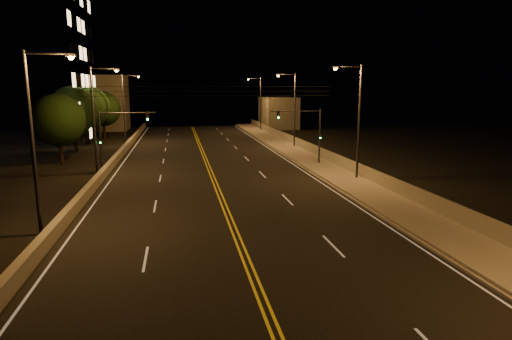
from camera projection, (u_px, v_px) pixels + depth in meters
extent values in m
cube|color=black|center=(222.00, 201.00, 29.46)|extent=(18.00, 120.00, 0.02)
cube|color=gray|center=(369.00, 192.00, 31.34)|extent=(3.60, 120.00, 0.30)
cube|color=gray|center=(345.00, 194.00, 31.02)|extent=(0.14, 120.00, 0.15)
cube|color=gray|center=(390.00, 183.00, 31.51)|extent=(0.30, 120.00, 1.00)
cube|color=gray|center=(79.00, 202.00, 27.74)|extent=(0.45, 120.00, 0.79)
cube|color=gray|center=(278.00, 113.00, 83.26)|extent=(6.00, 10.00, 5.91)
cube|color=gray|center=(105.00, 103.00, 78.75)|extent=(8.00, 8.00, 9.96)
cylinder|color=black|center=(391.00, 176.00, 31.41)|extent=(0.06, 120.00, 0.06)
cube|color=silver|center=(91.00, 207.00, 27.94)|extent=(0.12, 116.00, 0.00)
cube|color=silver|center=(340.00, 195.00, 30.98)|extent=(0.12, 116.00, 0.00)
cube|color=gold|center=(220.00, 201.00, 29.43)|extent=(0.12, 116.00, 0.00)
cube|color=gold|center=(224.00, 201.00, 29.48)|extent=(0.12, 116.00, 0.00)
cube|color=silver|center=(145.00, 259.00, 19.49)|extent=(0.12, 3.00, 0.00)
cube|color=silver|center=(155.00, 206.00, 28.18)|extent=(0.12, 3.00, 0.00)
cube|color=silver|center=(160.00, 178.00, 36.88)|extent=(0.12, 3.00, 0.00)
cube|color=silver|center=(163.00, 161.00, 45.57)|extent=(0.12, 3.00, 0.00)
cube|color=silver|center=(165.00, 149.00, 54.27)|extent=(0.12, 3.00, 0.00)
cube|color=silver|center=(167.00, 141.00, 62.96)|extent=(0.12, 3.00, 0.00)
cube|color=silver|center=(168.00, 134.00, 71.65)|extent=(0.12, 3.00, 0.00)
cube|color=silver|center=(169.00, 129.00, 80.35)|extent=(0.12, 3.00, 0.00)
cube|color=silver|center=(333.00, 246.00, 21.07)|extent=(0.12, 3.00, 0.00)
cube|color=silver|center=(287.00, 200.00, 29.77)|extent=(0.12, 3.00, 0.00)
cube|color=silver|center=(262.00, 174.00, 38.46)|extent=(0.12, 3.00, 0.00)
cube|color=silver|center=(247.00, 159.00, 47.16)|extent=(0.12, 3.00, 0.00)
cube|color=silver|center=(236.00, 148.00, 55.85)|extent=(0.12, 3.00, 0.00)
cube|color=silver|center=(228.00, 140.00, 64.55)|extent=(0.12, 3.00, 0.00)
cube|color=silver|center=(222.00, 133.00, 73.24)|extent=(0.12, 3.00, 0.00)
cube|color=silver|center=(217.00, 129.00, 81.94)|extent=(0.12, 3.00, 0.00)
cylinder|color=#2D2D33|center=(359.00, 124.00, 35.05)|extent=(0.20, 0.20, 9.51)
cylinder|color=#2D2D33|center=(349.00, 66.00, 33.99)|extent=(2.20, 0.12, 0.12)
cube|color=#2D2D33|center=(335.00, 67.00, 33.81)|extent=(0.50, 0.25, 0.14)
sphere|color=#FF9E2D|center=(335.00, 69.00, 33.83)|extent=(0.28, 0.28, 0.28)
cylinder|color=#2D2D33|center=(295.00, 111.00, 54.15)|extent=(0.20, 0.20, 9.51)
cylinder|color=#2D2D33|center=(287.00, 74.00, 53.08)|extent=(2.20, 0.12, 0.12)
cube|color=#2D2D33|center=(278.00, 75.00, 52.90)|extent=(0.50, 0.25, 0.14)
sphere|color=#FF9E2D|center=(278.00, 76.00, 52.92)|extent=(0.28, 0.28, 0.28)
cylinder|color=#2D2D33|center=(261.00, 105.00, 76.07)|extent=(0.20, 0.20, 9.51)
cylinder|color=#2D2D33|center=(255.00, 78.00, 75.00)|extent=(2.20, 0.12, 0.12)
cube|color=#2D2D33|center=(248.00, 79.00, 74.82)|extent=(0.50, 0.25, 0.14)
sphere|color=#FF9E2D|center=(248.00, 79.00, 74.84)|extent=(0.28, 0.28, 0.28)
cylinder|color=#2D2D33|center=(33.00, 146.00, 21.87)|extent=(0.20, 0.20, 9.51)
cylinder|color=#2D2D33|center=(47.00, 53.00, 21.20)|extent=(2.20, 0.12, 0.12)
cube|color=#2D2D33|center=(71.00, 55.00, 21.40)|extent=(0.50, 0.25, 0.14)
sphere|color=#FF9E2D|center=(71.00, 57.00, 21.42)|extent=(0.28, 0.28, 0.28)
cylinder|color=#2D2D33|center=(94.00, 121.00, 38.04)|extent=(0.20, 0.20, 9.51)
cylinder|color=#2D2D33|center=(103.00, 68.00, 37.36)|extent=(2.20, 0.12, 0.12)
cube|color=#2D2D33|center=(116.00, 69.00, 37.57)|extent=(0.50, 0.25, 0.14)
sphere|color=#FF9E2D|center=(116.00, 70.00, 37.59)|extent=(0.28, 0.28, 0.28)
cylinder|color=#2D2D33|center=(124.00, 109.00, 59.34)|extent=(0.20, 0.20, 9.51)
cylinder|color=#2D2D33|center=(130.00, 76.00, 58.66)|extent=(2.20, 0.12, 0.12)
cube|color=#2D2D33|center=(138.00, 76.00, 58.87)|extent=(0.50, 0.25, 0.14)
sphere|color=#FF9E2D|center=(138.00, 77.00, 58.89)|extent=(0.28, 0.28, 0.28)
cylinder|color=#2D2D33|center=(320.00, 138.00, 42.49)|extent=(0.18, 0.18, 5.66)
cylinder|color=#2D2D33|center=(296.00, 111.00, 41.55)|extent=(5.00, 0.10, 0.10)
cube|color=black|center=(278.00, 115.00, 41.31)|extent=(0.28, 0.18, 0.80)
sphere|color=#19FF4C|center=(278.00, 118.00, 41.25)|extent=(0.14, 0.14, 0.14)
cube|color=black|center=(320.00, 136.00, 42.31)|extent=(0.22, 0.14, 0.55)
cylinder|color=#2D2D33|center=(101.00, 142.00, 38.82)|extent=(0.18, 0.18, 5.66)
cylinder|color=#2D2D33|center=(128.00, 113.00, 38.77)|extent=(5.00, 0.10, 0.10)
cube|color=black|center=(148.00, 116.00, 39.14)|extent=(0.28, 0.18, 0.80)
sphere|color=#19FF4C|center=(148.00, 119.00, 39.08)|extent=(0.14, 0.14, 0.14)
cube|color=black|center=(100.00, 141.00, 38.64)|extent=(0.22, 0.14, 0.55)
cylinder|color=black|center=(210.00, 96.00, 37.32)|extent=(22.00, 0.03, 0.03)
cylinder|color=black|center=(210.00, 91.00, 37.24)|extent=(22.00, 0.03, 0.03)
cylinder|color=black|center=(210.00, 87.00, 37.17)|extent=(22.00, 0.03, 0.03)
cylinder|color=black|center=(61.00, 152.00, 43.66)|extent=(0.36, 0.36, 2.49)
sphere|color=black|center=(58.00, 120.00, 43.04)|extent=(5.25, 5.25, 5.25)
cylinder|color=black|center=(75.00, 140.00, 53.03)|extent=(0.36, 0.36, 2.77)
sphere|color=black|center=(73.00, 110.00, 52.35)|extent=(5.84, 5.84, 5.84)
cylinder|color=black|center=(90.00, 133.00, 60.11)|extent=(0.36, 0.36, 2.81)
sphere|color=black|center=(88.00, 107.00, 59.42)|extent=(5.92, 5.92, 5.92)
cylinder|color=black|center=(104.00, 130.00, 65.92)|extent=(0.36, 0.36, 2.52)
sphere|color=black|center=(103.00, 109.00, 65.30)|extent=(5.32, 5.32, 5.32)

